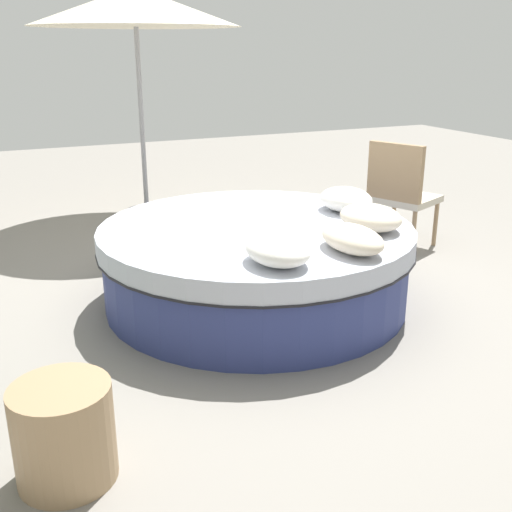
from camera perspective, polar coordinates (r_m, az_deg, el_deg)
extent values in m
plane|color=gray|center=(4.53, 0.00, -4.11)|extent=(16.00, 16.00, 0.00)
cylinder|color=navy|center=(4.45, 0.00, -1.58)|extent=(2.16, 2.16, 0.43)
cylinder|color=black|center=(4.38, 0.00, 1.05)|extent=(2.24, 2.24, 0.02)
cylinder|color=#B2B7C6|center=(4.36, 0.00, 1.95)|extent=(2.23, 2.23, 0.14)
ellipsoid|color=white|center=(3.55, 2.04, 0.60)|extent=(0.47, 0.36, 0.17)
ellipsoid|color=beige|center=(3.82, 8.95, 1.61)|extent=(0.52, 0.31, 0.16)
ellipsoid|color=beige|center=(4.30, 10.61, 3.57)|extent=(0.49, 0.39, 0.17)
ellipsoid|color=white|center=(4.76, 8.37, 5.24)|extent=(0.46, 0.37, 0.18)
cylinder|color=#997A56|center=(6.14, 12.69, 3.72)|extent=(0.04, 0.04, 0.42)
cylinder|color=#997A56|center=(5.94, 16.36, 2.91)|extent=(0.04, 0.04, 0.42)
cylinder|color=#997A56|center=(5.79, 10.61, 2.93)|extent=(0.04, 0.04, 0.42)
cylinder|color=#997A56|center=(5.58, 14.44, 2.06)|extent=(0.04, 0.04, 0.42)
cube|color=beige|center=(5.80, 13.70, 5.21)|extent=(0.68, 0.67, 0.06)
cube|color=#997A56|center=(5.55, 12.82, 7.64)|extent=(0.50, 0.26, 0.50)
cylinder|color=#262628|center=(6.85, -10.10, 4.00)|extent=(0.44, 0.44, 0.08)
cylinder|color=#99999E|center=(6.66, -10.66, 13.30)|extent=(0.05, 0.05, 2.31)
cone|color=beige|center=(6.64, -11.21, 21.81)|extent=(2.11, 2.11, 0.37)
cylinder|color=#997A56|center=(2.82, -17.43, -15.45)|extent=(0.43, 0.43, 0.44)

